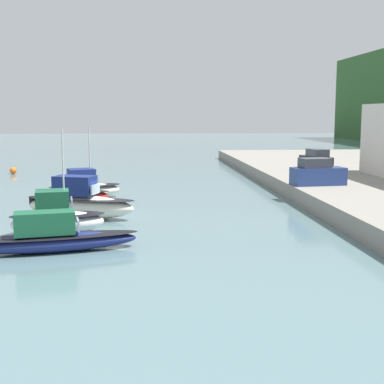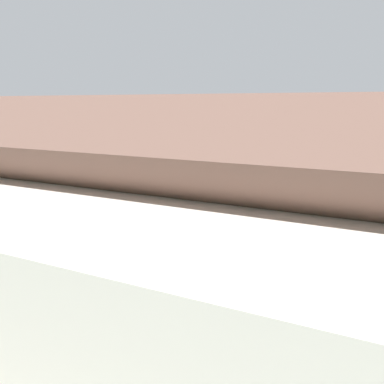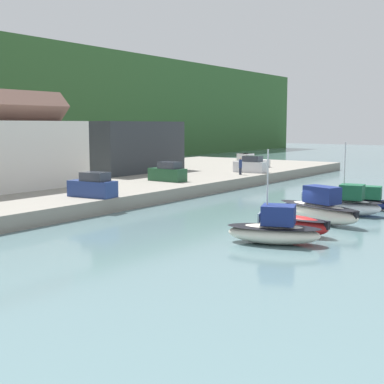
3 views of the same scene
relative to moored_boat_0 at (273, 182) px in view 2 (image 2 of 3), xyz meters
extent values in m
plane|color=slate|center=(8.01, 2.19, -0.90)|extent=(320.00, 320.00, 0.00)
cube|color=gray|center=(8.01, 30.80, -0.28)|extent=(96.20, 28.59, 1.24)
cube|color=silver|center=(0.98, 30.50, 3.63)|extent=(16.18, 8.90, 6.57)
cube|color=brown|center=(0.98, 30.50, 8.46)|extent=(16.50, 3.09, 3.09)
ellipsoid|color=white|center=(-0.02, 0.05, -0.27)|extent=(4.14, 6.22, 1.25)
ellipsoid|color=black|center=(-0.02, 0.05, 0.17)|extent=(4.27, 6.36, 0.12)
cube|color=navy|center=(0.08, -0.23, 0.96)|extent=(2.32, 2.49, 1.21)
cube|color=#8CA5B2|center=(-0.31, 0.87, 0.78)|extent=(1.50, 0.63, 0.61)
cylinder|color=silver|center=(-0.16, 0.45, 2.70)|extent=(0.10, 0.10, 4.70)
ellipsoid|color=red|center=(3.47, -0.04, -0.24)|extent=(2.07, 4.68, 1.31)
ellipsoid|color=black|center=(3.47, -0.04, 0.22)|extent=(2.14, 4.77, 0.12)
cube|color=black|center=(3.23, -2.18, 0.02)|extent=(0.39, 0.32, 0.56)
ellipsoid|color=white|center=(8.55, 0.69, -0.12)|extent=(4.19, 7.66, 1.55)
ellipsoid|color=black|center=(8.55, 0.69, 0.42)|extent=(4.32, 7.82, 0.12)
cube|color=navy|center=(8.43, 0.33, 1.29)|extent=(2.21, 2.93, 1.29)
cube|color=#8CA5B2|center=(8.89, 1.71, 1.10)|extent=(1.28, 0.51, 0.64)
cube|color=black|center=(7.43, -2.66, 0.19)|extent=(0.43, 0.38, 0.56)
ellipsoid|color=white|center=(13.23, -0.05, -0.23)|extent=(3.00, 5.53, 1.34)
ellipsoid|color=black|center=(13.23, -0.05, 0.24)|extent=(3.11, 5.65, 0.12)
cube|color=#195638|center=(13.27, -0.31, 1.05)|extent=(1.93, 2.07, 1.23)
cube|color=#8CA5B2|center=(13.10, 0.75, 0.87)|extent=(1.49, 0.33, 0.62)
cylinder|color=silver|center=(13.16, 0.34, 2.80)|extent=(0.10, 0.10, 4.73)
ellipsoid|color=navy|center=(17.20, 0.39, -0.43)|extent=(3.31, 8.51, 0.93)
ellipsoid|color=black|center=(17.20, 0.39, -0.11)|extent=(3.41, 8.69, 0.12)
cube|color=#195638|center=(17.28, -0.02, 0.60)|extent=(1.85, 3.11, 1.13)
cube|color=#8CA5B2|center=(16.98, 1.56, 0.43)|extent=(1.18, 0.32, 0.57)
cube|color=black|center=(17.96, -3.49, -0.25)|extent=(0.41, 0.34, 0.56)
cube|color=navy|center=(2.42, 18.76, 1.04)|extent=(2.30, 4.39, 1.40)
cube|color=#333842|center=(2.46, 18.44, 2.12)|extent=(1.80, 2.48, 0.76)
cube|color=#1E4C2D|center=(16.44, 21.57, 1.04)|extent=(1.84, 4.22, 1.40)
cube|color=#333842|center=(16.44, 21.25, 2.12)|extent=(1.55, 2.32, 0.76)
camera|label=1|loc=(43.88, 5.06, 5.94)|focal=50.00mm
camera|label=2|loc=(-3.57, 38.56, 9.75)|focal=28.00mm
camera|label=3|loc=(-29.80, -15.04, 6.56)|focal=50.00mm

